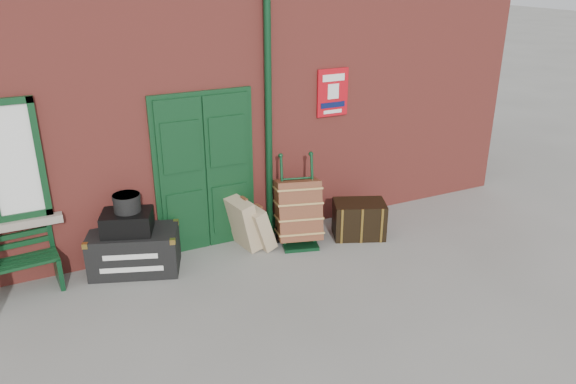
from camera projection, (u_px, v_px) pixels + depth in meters
ground at (268, 289)px, 7.09m from camera, size 80.00×80.00×0.00m
station_building at (181, 71)px, 9.17m from camera, size 10.30×4.30×4.36m
houdini_trunk at (135, 251)px, 7.42m from camera, size 1.28×0.97×0.57m
strongbox at (127, 222)px, 7.23m from camera, size 0.74×0.64×0.29m
hatbox at (127, 203)px, 7.17m from camera, size 0.44×0.44×0.23m
suitcase_back at (244, 223)px, 7.98m from camera, size 0.43×0.57×0.75m
suitcase_front at (258, 227)px, 7.99m from camera, size 0.44×0.52×0.65m
porter_trolley at (298, 211)px, 8.08m from camera, size 0.78×0.81×1.29m
dark_trunk at (359, 219)px, 8.36m from camera, size 0.88×0.74×0.54m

